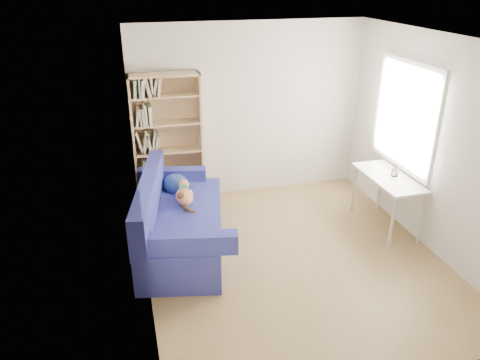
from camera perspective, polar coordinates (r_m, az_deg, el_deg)
The scene contains 6 objects.
ground at distance 5.88m, azimuth 6.34°, elevation -9.29°, with size 4.00×4.00×0.00m, color olive.
room_shell at distance 5.23m, azimuth 8.05°, elevation 6.21°, with size 3.54×4.04×2.62m.
sofa at distance 5.90m, azimuth -7.52°, elevation -5.08°, with size 1.33×2.17×0.98m.
bookshelf at distance 6.82m, azimuth -8.76°, elevation 3.97°, with size 0.98×0.31×1.96m.
desk at distance 6.49m, azimuth 17.64°, elevation -0.25°, with size 0.51×1.12×0.75m.
pen_cup at distance 6.48m, azimuth 18.36°, elevation 1.01°, with size 0.09×0.09×0.17m.
Camera 1 is at (-1.85, -4.55, 3.24)m, focal length 35.00 mm.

